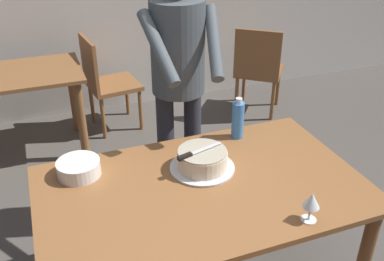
# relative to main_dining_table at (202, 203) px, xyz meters

# --- Properties ---
(main_dining_table) EXTENTS (1.60, 0.97, 0.75)m
(main_dining_table) POSITION_rel_main_dining_table_xyz_m (0.00, 0.00, 0.00)
(main_dining_table) COLOR brown
(main_dining_table) RESTS_ON ground_plane
(cake_on_platter) EXTENTS (0.34, 0.34, 0.11)m
(cake_on_platter) POSITION_rel_main_dining_table_xyz_m (0.06, 0.14, 0.15)
(cake_on_platter) COLOR silver
(cake_on_platter) RESTS_ON main_dining_table
(cake_knife) EXTENTS (0.27, 0.09, 0.02)m
(cake_knife) POSITION_rel_main_dining_table_xyz_m (-0.01, 0.12, 0.22)
(cake_knife) COLOR silver
(cake_knife) RESTS_ON cake_on_platter
(plate_stack) EXTENTS (0.22, 0.22, 0.08)m
(plate_stack) POSITION_rel_main_dining_table_xyz_m (-0.55, 0.31, 0.14)
(plate_stack) COLOR white
(plate_stack) RESTS_ON main_dining_table
(wine_glass_near) EXTENTS (0.08, 0.08, 0.14)m
(wine_glass_near) POSITION_rel_main_dining_table_xyz_m (0.35, -0.40, 0.21)
(wine_glass_near) COLOR silver
(wine_glass_near) RESTS_ON main_dining_table
(water_bottle) EXTENTS (0.07, 0.07, 0.25)m
(water_bottle) POSITION_rel_main_dining_table_xyz_m (0.37, 0.38, 0.22)
(water_bottle) COLOR #387AC6
(water_bottle) RESTS_ON main_dining_table
(person_cutting_cake) EXTENTS (0.47, 0.56, 1.72)m
(person_cutting_cake) POSITION_rel_main_dining_table_xyz_m (0.12, 0.70, 0.43)
(person_cutting_cake) COLOR #2D2D38
(person_cutting_cake) RESTS_ON ground_plane
(background_table) EXTENTS (1.00, 0.70, 0.74)m
(background_table) POSITION_rel_main_dining_table_xyz_m (-0.82, 1.95, -0.07)
(background_table) COLOR brown
(background_table) RESTS_ON ground_plane
(background_chair_0) EXTENTS (0.49, 0.49, 0.90)m
(background_chair_0) POSITION_rel_main_dining_table_xyz_m (-0.10, 2.15, -0.16)
(background_chair_0) COLOR brown
(background_chair_0) RESTS_ON ground_plane
(background_chair_2) EXTENTS (0.62, 0.62, 0.90)m
(background_chair_2) POSITION_rel_main_dining_table_xyz_m (1.37, 1.94, -0.16)
(background_chair_2) COLOR brown
(background_chair_2) RESTS_ON ground_plane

